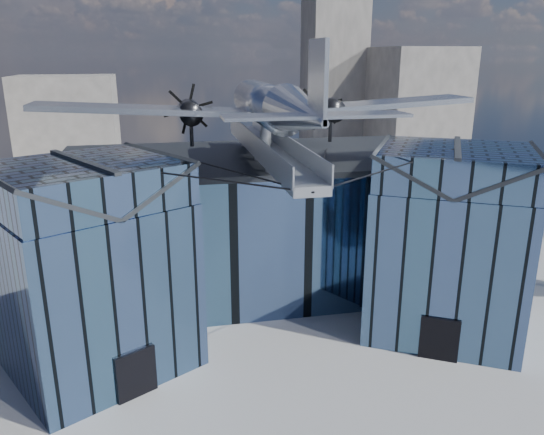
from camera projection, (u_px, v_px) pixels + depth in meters
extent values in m
plane|color=gray|center=(278.00, 336.00, 33.40)|extent=(120.00, 120.00, 0.00)
cube|color=#3F5C81|center=(253.00, 222.00, 40.41)|extent=(28.00, 14.00, 9.50)
cube|color=#26292D|center=(253.00, 158.00, 38.95)|extent=(28.00, 14.00, 0.40)
cube|color=#3F5C81|center=(96.00, 287.00, 29.02)|extent=(11.79, 11.43, 9.50)
cube|color=#3F5C81|center=(85.00, 184.00, 27.29)|extent=(11.56, 11.20, 2.20)
cube|color=#26292D|center=(40.00, 191.00, 25.86)|extent=(7.98, 9.23, 2.40)
cube|color=#26292D|center=(125.00, 177.00, 28.72)|extent=(7.98, 9.23, 2.40)
cube|color=#26292D|center=(82.00, 162.00, 26.95)|extent=(4.30, 7.10, 0.18)
cube|color=black|center=(136.00, 374.00, 27.15)|extent=(2.03, 1.32, 2.60)
cube|color=black|center=(167.00, 267.00, 31.88)|extent=(0.34, 0.34, 9.50)
cube|color=#3F5C81|center=(446.00, 259.00, 33.10)|extent=(11.79, 11.43, 9.50)
cube|color=#3F5C81|center=(456.00, 167.00, 31.37)|extent=(11.56, 11.20, 2.20)
cube|color=#26292D|center=(416.00, 164.00, 32.04)|extent=(7.98, 9.23, 2.40)
cube|color=#26292D|center=(496.00, 169.00, 30.70)|extent=(7.98, 9.23, 2.40)
cube|color=#26292D|center=(458.00, 147.00, 31.03)|extent=(4.30, 7.10, 0.18)
cube|color=black|center=(439.00, 339.00, 30.45)|extent=(2.03, 1.32, 2.60)
cube|color=black|center=(374.00, 251.00, 34.45)|extent=(0.34, 0.34, 9.50)
cube|color=#969BA3|center=(267.00, 152.00, 33.39)|extent=(1.80, 21.00, 0.50)
cube|color=#969BA3|center=(253.00, 142.00, 33.03)|extent=(0.08, 21.00, 1.10)
cube|color=#969BA3|center=(281.00, 141.00, 33.38)|extent=(0.08, 21.00, 1.10)
cylinder|color=#969BA3|center=(244.00, 140.00, 42.48)|extent=(0.44, 0.44, 1.35)
cylinder|color=#969BA3|center=(257.00, 153.00, 36.87)|extent=(0.44, 0.44, 1.35)
cylinder|color=#969BA3|center=(269.00, 164.00, 33.12)|extent=(0.44, 0.44, 1.35)
cylinder|color=#969BA3|center=(266.00, 135.00, 33.58)|extent=(0.70, 0.70, 1.40)
cylinder|color=black|center=(190.00, 176.00, 25.27)|extent=(10.55, 6.08, 0.69)
cylinder|color=black|center=(395.00, 167.00, 27.31)|extent=(10.55, 6.08, 0.69)
cylinder|color=black|center=(224.00, 169.00, 31.10)|extent=(6.09, 17.04, 1.19)
cylinder|color=black|center=(322.00, 164.00, 32.27)|extent=(6.09, 17.04, 1.19)
cylinder|color=silver|center=(265.00, 104.00, 33.00)|extent=(2.50, 11.00, 2.50)
sphere|color=silver|center=(251.00, 97.00, 38.15)|extent=(2.50, 2.50, 2.50)
cube|color=black|center=(253.00, 88.00, 37.01)|extent=(1.60, 1.40, 0.50)
cone|color=silver|center=(303.00, 115.00, 24.50)|extent=(2.50, 7.00, 2.50)
cube|color=silver|center=(318.00, 82.00, 21.87)|extent=(0.18, 2.40, 3.40)
cube|color=silver|center=(316.00, 116.00, 22.38)|extent=(8.00, 1.80, 0.14)
cube|color=silver|center=(151.00, 110.00, 32.67)|extent=(14.00, 3.20, 1.08)
cylinder|color=black|center=(190.00, 112.00, 33.77)|extent=(1.44, 3.20, 1.44)
cone|color=black|center=(188.00, 109.00, 35.45)|extent=(0.70, 0.70, 0.70)
cube|color=black|center=(188.00, 109.00, 35.59)|extent=(1.05, 0.06, 3.33)
cube|color=black|center=(188.00, 109.00, 35.59)|extent=(2.53, 0.06, 2.53)
cube|color=black|center=(188.00, 109.00, 35.59)|extent=(3.33, 0.06, 1.05)
cylinder|color=black|center=(191.00, 133.00, 33.57)|extent=(0.24, 0.24, 1.75)
cube|color=silver|center=(365.00, 105.00, 35.39)|extent=(14.00, 3.20, 1.08)
cylinder|color=black|center=(328.00, 109.00, 35.56)|extent=(1.44, 3.20, 1.44)
cone|color=black|center=(320.00, 107.00, 37.24)|extent=(0.70, 0.70, 0.70)
cube|color=black|center=(320.00, 106.00, 37.38)|extent=(1.05, 0.06, 3.33)
cube|color=black|center=(320.00, 106.00, 37.38)|extent=(2.53, 0.06, 2.53)
cube|color=black|center=(320.00, 106.00, 37.38)|extent=(3.33, 0.06, 1.05)
cylinder|color=black|center=(330.00, 129.00, 35.36)|extent=(0.24, 0.24, 1.75)
cube|color=slate|center=(414.00, 108.00, 81.85)|extent=(12.00, 14.00, 18.00)
cube|color=slate|center=(69.00, 124.00, 78.89)|extent=(14.00, 10.00, 14.00)
cube|color=slate|center=(333.00, 79.00, 88.08)|extent=(9.00, 9.00, 26.00)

